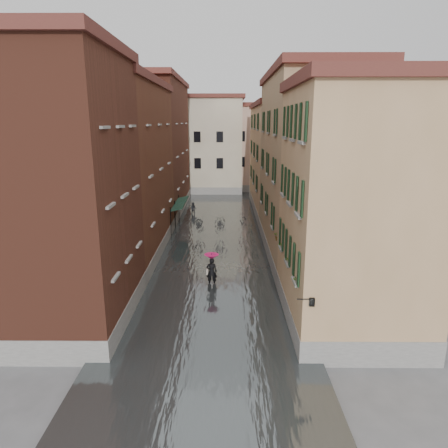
{
  "coord_description": "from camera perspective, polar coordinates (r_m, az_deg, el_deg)",
  "views": [
    {
      "loc": [
        0.93,
        -20.74,
        10.02
      ],
      "look_at": [
        0.75,
        6.44,
        3.0
      ],
      "focal_mm": 32.0,
      "sensor_mm": 36.0,
      "label": 1
    }
  ],
  "objects": [
    {
      "name": "awning_near",
      "position": [
        36.2,
        -6.64,
        2.34
      ],
      "size": [
        1.09,
        2.86,
        2.8
      ],
      "color": "black",
      "rests_on": "ground"
    },
    {
      "name": "building_left_near",
      "position": [
        20.65,
        -22.25,
        3.59
      ],
      "size": [
        6.0,
        8.0,
        13.0
      ],
      "primitive_type": "cube",
      "color": "brown",
      "rests_on": "ground"
    },
    {
      "name": "building_end_cream",
      "position": [
        58.97,
        -3.51,
        11.03
      ],
      "size": [
        12.0,
        9.0,
        13.0
      ],
      "primitive_type": "cube",
      "color": "beige",
      "rests_on": "ground"
    },
    {
      "name": "building_end_pink",
      "position": [
        61.08,
        5.23,
        10.65
      ],
      "size": [
        10.0,
        9.0,
        12.0
      ],
      "primitive_type": "cube",
      "color": "tan",
      "rests_on": "ground"
    },
    {
      "name": "wall_lantern",
      "position": [
        16.67,
        12.34,
        -10.75
      ],
      "size": [
        0.71,
        0.22,
        0.35
      ],
      "color": "black",
      "rests_on": "ground"
    },
    {
      "name": "window_planters",
      "position": [
        21.23,
        9.02,
        -3.55
      ],
      "size": [
        0.59,
        8.0,
        0.84
      ],
      "color": "#935830",
      "rests_on": "ground"
    },
    {
      "name": "building_right_mid",
      "position": [
        30.55,
        11.94,
        7.56
      ],
      "size": [
        6.0,
        14.0,
        13.0
      ],
      "primitive_type": "cube",
      "color": "#97815C",
      "rests_on": "ground"
    },
    {
      "name": "ground",
      "position": [
        23.05,
        -2.01,
        -11.29
      ],
      "size": [
        120.0,
        120.0,
        0.0
      ],
      "primitive_type": "plane",
      "color": "#57585A",
      "rests_on": "ground"
    },
    {
      "name": "pedestrian_far",
      "position": [
        43.74,
        -4.39,
        2.16
      ],
      "size": [
        0.74,
        0.59,
        1.44
      ],
      "primitive_type": "imported",
      "rotation": [
        0.0,
        0.0,
        -0.07
      ],
      "color": "black",
      "rests_on": "ground"
    },
    {
      "name": "pedestrian_main",
      "position": [
        24.92,
        -1.79,
        -6.18
      ],
      "size": [
        0.93,
        0.93,
        2.06
      ],
      "color": "black",
      "rests_on": "ground"
    },
    {
      "name": "building_left_far",
      "position": [
        45.53,
        -9.81,
        10.47
      ],
      "size": [
        6.0,
        16.0,
        14.0
      ],
      "primitive_type": "cube",
      "color": "brown",
      "rests_on": "ground"
    },
    {
      "name": "floodwater",
      "position": [
        35.18,
        -1.15,
        -1.9
      ],
      "size": [
        10.0,
        60.0,
        0.2
      ],
      "primitive_type": "cube",
      "color": "#444A4C",
      "rests_on": "ground"
    },
    {
      "name": "awning_far",
      "position": [
        39.27,
        -6.09,
        3.32
      ],
      "size": [
        1.09,
        3.12,
        2.8
      ],
      "color": "black",
      "rests_on": "ground"
    },
    {
      "name": "building_left_mid",
      "position": [
        31.01,
        -14.55,
        7.04
      ],
      "size": [
        6.0,
        14.0,
        12.5
      ],
      "primitive_type": "cube",
      "color": "brown",
      "rests_on": "ground"
    },
    {
      "name": "building_right_far",
      "position": [
        45.35,
        8.17,
        8.94
      ],
      "size": [
        6.0,
        16.0,
        11.5
      ],
      "primitive_type": "cube",
      "color": "tan",
      "rests_on": "ground"
    },
    {
      "name": "building_right_near",
      "position": [
        20.15,
        17.91,
        1.54
      ],
      "size": [
        6.0,
        8.0,
        11.5
      ],
      "primitive_type": "cube",
      "color": "tan",
      "rests_on": "ground"
    }
  ]
}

